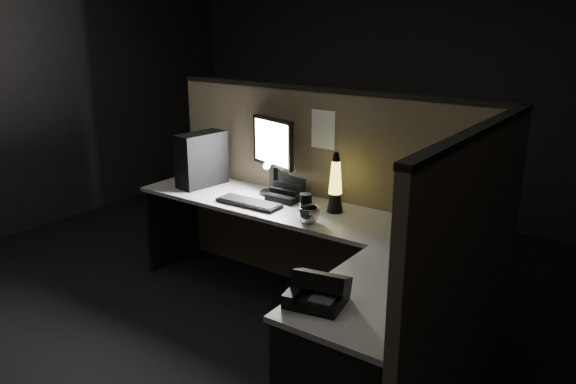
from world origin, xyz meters
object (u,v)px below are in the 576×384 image
Objects in this scene: pc_tower at (202,159)px; monitor at (273,149)px; desk_phone at (317,291)px; lava_lamp at (335,187)px; keyboard at (249,203)px.

monitor is at bearing 21.81° from pc_tower.
desk_phone is (1.19, -1.24, -0.29)m from monitor.
pc_tower is 1.00× the size of lava_lamp.
pc_tower reaches higher than keyboard.
lava_lamp is at bearing 10.06° from pc_tower.
desk_phone is at bearing -39.75° from keyboard.
keyboard is (0.02, -0.31, -0.33)m from monitor.
pc_tower is 0.86× the size of keyboard.
monitor reaches higher than lava_lamp.
lava_lamp is 1.29m from desk_phone.
desk_phone is (1.77, -1.08, -0.15)m from pc_tower.
lava_lamp is 1.39× the size of desk_phone.
monitor is at bearing 171.28° from lava_lamp.
monitor is 0.63m from lava_lamp.
pc_tower is 2.08m from desk_phone.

